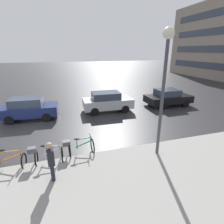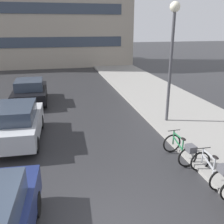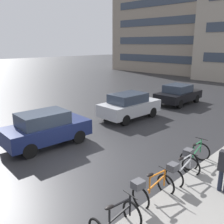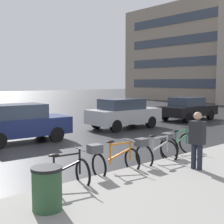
{
  "view_description": "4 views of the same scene",
  "coord_description": "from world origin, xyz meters",
  "px_view_note": "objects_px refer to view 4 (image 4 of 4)",
  "views": [
    {
      "loc": [
        10.83,
        2.31,
        4.81
      ],
      "look_at": [
        1.12,
        5.23,
        1.21
      ],
      "focal_mm": 28.0,
      "sensor_mm": 36.0,
      "label": 1
    },
    {
      "loc": [
        -0.81,
        -4.37,
        4.64
      ],
      "look_at": [
        1.41,
        5.38,
        1.18
      ],
      "focal_mm": 40.0,
      "sensor_mm": 36.0,
      "label": 2
    },
    {
      "loc": [
        7.32,
        -5.5,
        4.56
      ],
      "look_at": [
        -0.03,
        1.89,
        1.69
      ],
      "focal_mm": 40.0,
      "sensor_mm": 36.0,
      "label": 3
    },
    {
      "loc": [
        9.76,
        -5.46,
        2.53
      ],
      "look_at": [
        0.35,
        2.64,
        1.31
      ],
      "focal_mm": 50.0,
      "sensor_mm": 36.0,
      "label": 4
    }
  ],
  "objects_px": {
    "car_silver": "(123,113)",
    "car_black": "(188,109)",
    "bicycle_second": "(111,158)",
    "bicycle_nearest": "(62,176)",
    "bicycle_third": "(154,150)",
    "car_navy": "(20,123)",
    "trash_bin": "(47,192)",
    "bicycle_farthest": "(176,143)",
    "pedestrian": "(197,139)"
  },
  "relations": [
    {
      "from": "bicycle_third",
      "to": "car_navy",
      "type": "height_order",
      "value": "car_navy"
    },
    {
      "from": "bicycle_third",
      "to": "car_black",
      "type": "distance_m",
      "value": 11.9
    },
    {
      "from": "bicycle_nearest",
      "to": "car_black",
      "type": "distance_m",
      "value": 14.82
    },
    {
      "from": "bicycle_nearest",
      "to": "bicycle_farthest",
      "type": "xyz_separation_m",
      "value": [
        -0.4,
        4.68,
        0.09
      ]
    },
    {
      "from": "bicycle_nearest",
      "to": "bicycle_second",
      "type": "height_order",
      "value": "bicycle_second"
    },
    {
      "from": "bicycle_nearest",
      "to": "bicycle_third",
      "type": "relative_size",
      "value": 0.86
    },
    {
      "from": "bicycle_nearest",
      "to": "car_navy",
      "type": "relative_size",
      "value": 0.31
    },
    {
      "from": "bicycle_second",
      "to": "car_black",
      "type": "bearing_deg",
      "value": 117.16
    },
    {
      "from": "bicycle_nearest",
      "to": "car_black",
      "type": "height_order",
      "value": "car_black"
    },
    {
      "from": "car_navy",
      "to": "car_black",
      "type": "height_order",
      "value": "car_navy"
    },
    {
      "from": "bicycle_nearest",
      "to": "pedestrian",
      "type": "height_order",
      "value": "pedestrian"
    },
    {
      "from": "car_silver",
      "to": "pedestrian",
      "type": "height_order",
      "value": "pedestrian"
    },
    {
      "from": "car_black",
      "to": "pedestrian",
      "type": "distance_m",
      "value": 12.35
    },
    {
      "from": "bicycle_nearest",
      "to": "pedestrian",
      "type": "bearing_deg",
      "value": 71.91
    },
    {
      "from": "car_navy",
      "to": "bicycle_farthest",
      "type": "bearing_deg",
      "value": 26.24
    },
    {
      "from": "bicycle_farthest",
      "to": "car_silver",
      "type": "relative_size",
      "value": 0.36
    },
    {
      "from": "bicycle_nearest",
      "to": "car_silver",
      "type": "xyz_separation_m",
      "value": [
        -6.32,
        7.74,
        0.43
      ]
    },
    {
      "from": "bicycle_nearest",
      "to": "car_silver",
      "type": "height_order",
      "value": "car_silver"
    },
    {
      "from": "bicycle_farthest",
      "to": "bicycle_third",
      "type": "bearing_deg",
      "value": -79.03
    },
    {
      "from": "car_black",
      "to": "bicycle_nearest",
      "type": "bearing_deg",
      "value": -65.08
    },
    {
      "from": "pedestrian",
      "to": "bicycle_second",
      "type": "bearing_deg",
      "value": -125.17
    },
    {
      "from": "car_silver",
      "to": "pedestrian",
      "type": "relative_size",
      "value": 2.37
    },
    {
      "from": "bicycle_second",
      "to": "car_black",
      "type": "height_order",
      "value": "car_black"
    },
    {
      "from": "bicycle_third",
      "to": "trash_bin",
      "type": "distance_m",
      "value": 4.25
    },
    {
      "from": "car_black",
      "to": "bicycle_second",
      "type": "bearing_deg",
      "value": -62.84
    },
    {
      "from": "bicycle_second",
      "to": "bicycle_farthest",
      "type": "height_order",
      "value": "bicycle_second"
    },
    {
      "from": "bicycle_nearest",
      "to": "bicycle_farthest",
      "type": "bearing_deg",
      "value": 94.87
    },
    {
      "from": "trash_bin",
      "to": "bicycle_third",
      "type": "bearing_deg",
      "value": 104.2
    },
    {
      "from": "car_black",
      "to": "trash_bin",
      "type": "distance_m",
      "value": 16.02
    },
    {
      "from": "bicycle_third",
      "to": "pedestrian",
      "type": "bearing_deg",
      "value": 14.0
    },
    {
      "from": "car_silver",
      "to": "bicycle_nearest",
      "type": "bearing_deg",
      "value": -50.8
    },
    {
      "from": "bicycle_nearest",
      "to": "bicycle_farthest",
      "type": "distance_m",
      "value": 4.7
    },
    {
      "from": "car_silver",
      "to": "trash_bin",
      "type": "bearing_deg",
      "value": -50.01
    },
    {
      "from": "bicycle_nearest",
      "to": "bicycle_third",
      "type": "xyz_separation_m",
      "value": [
        -0.12,
        3.23,
        0.09
      ]
    },
    {
      "from": "bicycle_second",
      "to": "bicycle_third",
      "type": "xyz_separation_m",
      "value": [
        0.07,
        1.6,
        -0.0
      ]
    },
    {
      "from": "bicycle_second",
      "to": "bicycle_farthest",
      "type": "relative_size",
      "value": 1.01
    },
    {
      "from": "trash_bin",
      "to": "bicycle_farthest",
      "type": "bearing_deg",
      "value": 103.37
    },
    {
      "from": "trash_bin",
      "to": "car_silver",
      "type": "bearing_deg",
      "value": 129.99
    },
    {
      "from": "bicycle_nearest",
      "to": "trash_bin",
      "type": "xyz_separation_m",
      "value": [
        0.92,
        -0.89,
        0.08
      ]
    },
    {
      "from": "car_black",
      "to": "bicycle_farthest",
      "type": "bearing_deg",
      "value": -56.28
    },
    {
      "from": "car_navy",
      "to": "car_silver",
      "type": "bearing_deg",
      "value": 91.18
    },
    {
      "from": "car_silver",
      "to": "car_black",
      "type": "distance_m",
      "value": 5.69
    },
    {
      "from": "bicycle_second",
      "to": "trash_bin",
      "type": "xyz_separation_m",
      "value": [
        1.11,
        -2.52,
        -0.02
      ]
    },
    {
      "from": "pedestrian",
      "to": "bicycle_third",
      "type": "bearing_deg",
      "value": -166.0
    },
    {
      "from": "bicycle_second",
      "to": "car_black",
      "type": "relative_size",
      "value": 0.36
    },
    {
      "from": "bicycle_third",
      "to": "car_navy",
      "type": "distance_m",
      "value": 6.24
    },
    {
      "from": "car_navy",
      "to": "pedestrian",
      "type": "distance_m",
      "value": 7.56
    },
    {
      "from": "bicycle_farthest",
      "to": "car_black",
      "type": "relative_size",
      "value": 0.35
    },
    {
      "from": "bicycle_second",
      "to": "car_silver",
      "type": "distance_m",
      "value": 8.66
    },
    {
      "from": "bicycle_third",
      "to": "bicycle_nearest",
      "type": "bearing_deg",
      "value": -87.9
    }
  ]
}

